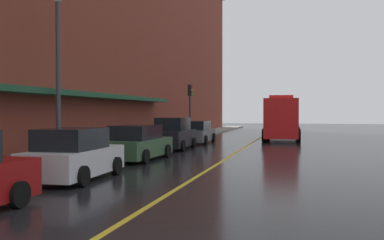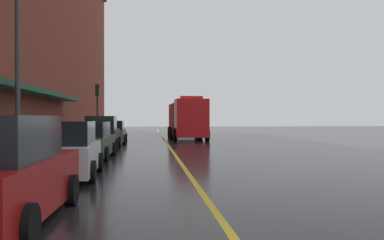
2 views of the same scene
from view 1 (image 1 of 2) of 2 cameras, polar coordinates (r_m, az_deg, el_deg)
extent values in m
plane|color=black|center=(29.17, 7.33, -3.37)|extent=(112.00, 112.00, 0.00)
cube|color=gray|center=(30.55, -4.31, -3.02)|extent=(2.40, 70.00, 0.15)
cube|color=gold|center=(29.17, 7.33, -3.36)|extent=(0.16, 70.00, 0.01)
cube|color=maroon|center=(33.77, -18.21, 12.92)|extent=(13.59, 64.00, 18.43)
cube|color=#19472D|center=(22.45, -13.31, 3.19)|extent=(1.20, 22.40, 0.24)
cylinder|color=black|center=(11.10, -21.86, -9.09)|extent=(0.24, 0.65, 0.64)
cube|color=silver|center=(15.12, -15.20, -5.27)|extent=(2.00, 4.26, 0.85)
cube|color=black|center=(14.87, -15.60, -2.40)|extent=(1.76, 2.36, 0.70)
cylinder|color=black|center=(16.74, -15.99, -5.63)|extent=(0.24, 0.65, 0.64)
cylinder|color=black|center=(15.92, -9.95, -5.95)|extent=(0.24, 0.65, 0.64)
cylinder|color=black|center=(14.52, -20.96, -6.69)|extent=(0.24, 0.65, 0.64)
cylinder|color=black|center=(13.57, -14.22, -7.19)|extent=(0.24, 0.65, 0.64)
cube|color=#2D5133|center=(20.61, -7.14, -3.61)|extent=(2.04, 4.65, 0.81)
cube|color=black|center=(20.35, -7.40, -1.61)|extent=(1.78, 2.58, 0.66)
cylinder|color=black|center=(22.31, -7.94, -3.92)|extent=(0.24, 0.65, 0.64)
cylinder|color=black|center=(21.60, -3.30, -4.08)|extent=(0.24, 0.65, 0.64)
cylinder|color=black|center=(19.76, -11.34, -4.58)|extent=(0.24, 0.65, 0.64)
cylinder|color=black|center=(18.95, -6.19, -4.81)|extent=(0.24, 0.65, 0.64)
cube|color=black|center=(26.31, -2.41, -2.42)|extent=(1.80, 4.16, 0.96)
cube|color=black|center=(26.07, -2.54, -0.53)|extent=(1.62, 2.29, 0.78)
cylinder|color=black|center=(27.83, -3.44, -2.92)|extent=(0.22, 0.64, 0.64)
cylinder|color=black|center=(27.33, 0.19, -2.99)|extent=(0.22, 0.64, 0.64)
cylinder|color=black|center=(25.39, -5.21, -3.31)|extent=(0.22, 0.64, 0.64)
cylinder|color=black|center=(24.85, -1.26, -3.40)|extent=(0.22, 0.64, 0.64)
cube|color=#595B60|center=(31.56, 0.61, -1.99)|extent=(1.96, 4.77, 0.79)
cube|color=black|center=(31.30, 0.51, -0.71)|extent=(1.74, 2.63, 0.64)
cylinder|color=black|center=(33.23, -0.43, -2.26)|extent=(0.23, 0.64, 0.64)
cylinder|color=black|center=(32.81, 2.83, -2.31)|extent=(0.23, 0.64, 0.64)
cylinder|color=black|center=(30.39, -1.78, -2.58)|extent=(0.23, 0.64, 0.64)
cylinder|color=black|center=(29.93, 1.77, -2.63)|extent=(0.23, 0.64, 0.64)
cube|color=red|center=(32.63, 11.67, 0.21)|extent=(2.54, 2.35, 2.95)
cube|color=red|center=(36.87, 11.82, 0.13)|extent=(2.62, 5.61, 2.71)
cube|color=red|center=(32.65, 11.69, 3.01)|extent=(1.76, 0.64, 0.24)
cylinder|color=black|center=(32.75, 13.87, -2.03)|extent=(0.32, 1.01, 1.00)
cylinder|color=black|center=(32.81, 9.47, -2.00)|extent=(0.32, 1.01, 1.00)
cylinder|color=black|center=(36.21, 13.79, -1.73)|extent=(0.32, 1.01, 1.00)
cylinder|color=black|center=(36.27, 9.80, -1.71)|extent=(0.32, 1.01, 1.00)
cylinder|color=black|center=(38.46, 13.74, -1.57)|extent=(0.32, 1.01, 1.00)
cylinder|color=black|center=(38.50, 9.99, -1.55)|extent=(0.32, 1.01, 1.00)
cylinder|color=#4C4C51|center=(33.08, -1.27, -1.66)|extent=(0.07, 0.07, 1.05)
cube|color=black|center=(33.05, -1.27, -0.51)|extent=(0.14, 0.18, 0.28)
cylinder|color=#4C4C51|center=(31.19, -2.25, -1.83)|extent=(0.07, 0.07, 1.05)
cube|color=black|center=(31.16, -2.25, -0.61)|extent=(0.14, 0.18, 0.28)
cylinder|color=#4C4C51|center=(29.60, -3.18, -1.99)|extent=(0.07, 0.07, 1.05)
cube|color=black|center=(29.57, -3.18, -0.70)|extent=(0.14, 0.18, 0.28)
cylinder|color=#33383D|center=(18.22, -17.22, 4.61)|extent=(0.18, 0.18, 6.50)
cylinder|color=#232326|center=(35.01, -0.29, 0.42)|extent=(0.14, 0.14, 3.40)
cube|color=black|center=(35.05, -0.29, 3.93)|extent=(0.28, 0.36, 0.90)
sphere|color=red|center=(35.03, -0.03, 4.43)|extent=(0.16, 0.16, 0.16)
sphere|color=gold|center=(35.01, -0.03, 3.93)|extent=(0.16, 0.16, 0.16)
sphere|color=green|center=(35.00, -0.03, 3.44)|extent=(0.16, 0.16, 0.16)
camera|label=2|loc=(4.89, -79.17, -4.85)|focal=39.92mm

